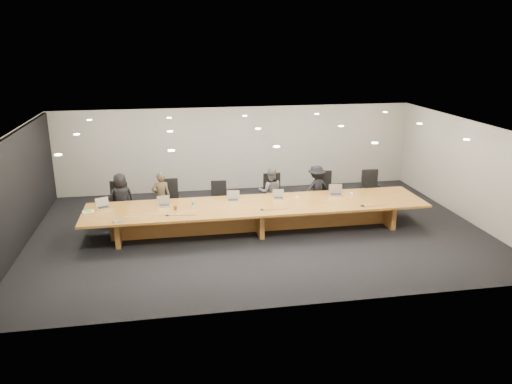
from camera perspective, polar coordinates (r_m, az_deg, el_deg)
ground at (r=13.47m, az=0.22°, el=-4.44°), size 12.00×12.00×0.00m
back_wall at (r=16.85m, az=-2.21°, el=4.97°), size 12.00×0.02×2.80m
left_wall_panel at (r=13.35m, az=-25.73°, el=-0.17°), size 0.08×7.84×2.74m
conference_table at (r=13.28m, az=0.23°, el=-2.35°), size 9.00×1.80×0.75m
chair_far_left at (r=14.33m, az=-15.66°, el=-1.24°), size 0.75×0.75×1.18m
chair_left at (r=14.23m, az=-9.82°, el=-0.94°), size 0.61×0.61×1.19m
chair_mid_left at (r=14.35m, az=-4.22°, el=-0.86°), size 0.57×0.57×1.06m
chair_mid_right at (r=14.54m, az=2.02°, el=-0.27°), size 0.63×0.63×1.21m
chair_right at (r=14.92m, az=7.89°, el=0.03°), size 0.62×0.62×1.21m
chair_far_right at (r=15.36m, az=13.12°, el=0.23°), size 0.61×0.61×1.20m
person_a at (r=14.28m, az=-15.15°, el=-0.74°), size 0.82×0.68×1.43m
person_b at (r=14.22m, az=-10.79°, el=-0.53°), size 0.55×0.39×1.42m
person_c at (r=14.44m, az=1.67°, el=0.04°), size 0.75×0.62×1.41m
person_d at (r=14.81m, az=6.89°, el=0.36°), size 1.02×0.76×1.41m
laptop_a at (r=13.47m, az=-17.06°, el=-1.23°), size 0.40×0.35×0.26m
laptop_b at (r=13.27m, az=-10.46°, el=-1.04°), size 0.36×0.28×0.26m
laptop_c at (r=13.48m, az=-2.62°, el=-0.45°), size 0.36×0.28×0.26m
laptop_d at (r=13.66m, az=2.60°, el=-0.26°), size 0.32×0.25×0.24m
laptop_e at (r=14.12m, az=9.18°, el=0.22°), size 0.40×0.31×0.29m
water_bottle at (r=13.05m, az=-7.20°, el=-1.29°), size 0.09×0.09×0.22m
amber_mug at (r=12.93m, az=-9.20°, el=-1.81°), size 0.10×0.10×0.11m
paper_cup_near at (r=13.61m, az=4.70°, el=-0.71°), size 0.10×0.10×0.09m
paper_cup_far at (r=14.16m, az=10.84°, el=-0.24°), size 0.09×0.09×0.09m
notepad at (r=13.35m, az=-18.63°, el=-2.12°), size 0.32×0.27×0.02m
lime_gadget at (r=13.35m, az=-18.63°, el=-2.01°), size 0.20×0.16×0.03m
av_box at (r=12.41m, az=-15.46°, el=-3.24°), size 0.27×0.23×0.03m
mic_left at (r=12.56m, az=-10.09°, el=-2.62°), size 0.13×0.13×0.03m
mic_center at (r=12.78m, az=0.68°, el=-2.00°), size 0.12×0.12×0.03m
mic_right at (r=13.36m, az=12.06°, el=-1.52°), size 0.17×0.17×0.03m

